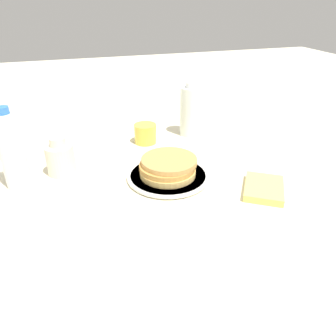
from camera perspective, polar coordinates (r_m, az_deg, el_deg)
ground_plane at (r=0.98m, az=0.14°, el=-0.85°), size 4.00×4.00×0.00m
plate at (r=0.95m, az=0.00°, el=-1.38°), size 0.24×0.24×0.01m
pancake_stack at (r=0.94m, az=-0.00°, el=0.21°), size 0.17×0.17×0.05m
juice_glass at (r=1.17m, az=-3.97°, el=6.00°), size 0.08×0.08×0.07m
cream_jug at (r=1.01m, az=-18.24°, el=1.64°), size 0.08×0.08×0.11m
water_bottle_near at (r=0.96m, az=-25.51°, el=2.72°), size 0.07×0.07×0.23m
water_bottle_mid at (r=1.22m, az=3.90°, el=9.91°), size 0.08×0.08×0.20m
napkin at (r=0.92m, az=16.35°, el=-3.41°), size 0.17×0.16×0.02m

